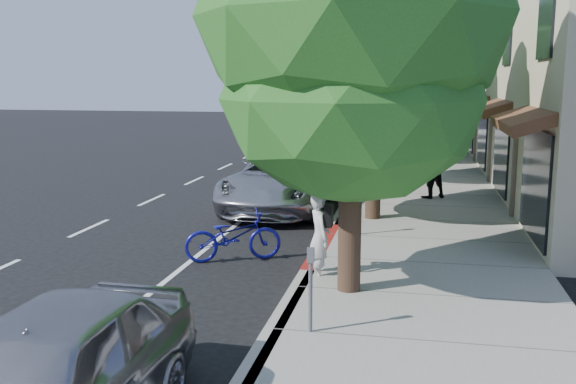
% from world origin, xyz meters
% --- Properties ---
extents(ground, '(120.00, 120.00, 0.00)m').
position_xyz_m(ground, '(0.00, 0.00, 0.00)').
color(ground, black).
rests_on(ground, ground).
extents(sidewalk, '(4.60, 56.00, 0.15)m').
position_xyz_m(sidewalk, '(2.30, 8.00, 0.07)').
color(sidewalk, gray).
rests_on(sidewalk, ground).
extents(curb, '(0.30, 56.00, 0.15)m').
position_xyz_m(curb, '(0.00, 8.00, 0.07)').
color(curb, '#9E998E').
rests_on(curb, ground).
extents(curb_red_segment, '(0.32, 4.00, 0.15)m').
position_xyz_m(curb_red_segment, '(0.00, 1.00, 0.07)').
color(curb_red_segment, maroon).
rests_on(curb_red_segment, ground).
extents(street_tree_0, '(5.19, 5.19, 7.70)m').
position_xyz_m(street_tree_0, '(0.90, -2.00, 4.65)').
color(street_tree_0, black).
rests_on(street_tree_0, ground).
extents(street_tree_1, '(5.36, 5.36, 7.33)m').
position_xyz_m(street_tree_1, '(0.90, 4.00, 4.33)').
color(street_tree_1, black).
rests_on(street_tree_1, ground).
extents(street_tree_2, '(4.46, 4.46, 7.50)m').
position_xyz_m(street_tree_2, '(0.90, 10.00, 4.66)').
color(street_tree_2, black).
rests_on(street_tree_2, ground).
extents(street_tree_3, '(5.33, 5.33, 7.49)m').
position_xyz_m(street_tree_3, '(0.90, 16.00, 4.46)').
color(street_tree_3, black).
rests_on(street_tree_3, ground).
extents(street_tree_4, '(4.77, 4.77, 7.29)m').
position_xyz_m(street_tree_4, '(0.90, 22.00, 4.43)').
color(street_tree_4, black).
rests_on(street_tree_4, ground).
extents(street_tree_5, '(4.41, 4.41, 6.73)m').
position_xyz_m(street_tree_5, '(0.90, 28.00, 4.09)').
color(street_tree_5, black).
rests_on(street_tree_5, ground).
extents(cyclist, '(0.63, 0.73, 1.70)m').
position_xyz_m(cyclist, '(0.25, -1.14, 0.85)').
color(cyclist, silver).
rests_on(cyclist, ground).
extents(bicycle, '(2.14, 1.49, 1.07)m').
position_xyz_m(bicycle, '(-1.73, -0.15, 0.53)').
color(bicycle, navy).
rests_on(bicycle, ground).
extents(silver_suv, '(3.09, 6.23, 1.70)m').
position_xyz_m(silver_suv, '(-1.81, 5.50, 0.85)').
color(silver_suv, '#A9A9AE').
rests_on(silver_suv, ground).
extents(dark_sedan, '(2.24, 5.27, 1.69)m').
position_xyz_m(dark_sedan, '(-0.76, 9.50, 0.84)').
color(dark_sedan, black).
rests_on(dark_sedan, ground).
extents(white_pickup, '(2.53, 5.25, 1.47)m').
position_xyz_m(white_pickup, '(-1.41, 16.75, 0.74)').
color(white_pickup, white).
rests_on(white_pickup, ground).
extents(dark_suv_far, '(2.07, 4.63, 1.54)m').
position_xyz_m(dark_suv_far, '(-1.28, 24.18, 0.77)').
color(dark_suv_far, black).
rests_on(dark_suv_far, ground).
extents(near_car_a, '(1.94, 4.60, 1.55)m').
position_xyz_m(near_car_a, '(-1.60, -7.35, 0.78)').
color(near_car_a, '#99989D').
rests_on(near_car_a, ground).
extents(pedestrian, '(1.21, 1.15, 1.97)m').
position_xyz_m(pedestrian, '(2.42, 7.31, 1.14)').
color(pedestrian, black).
rests_on(pedestrian, sidewalk).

